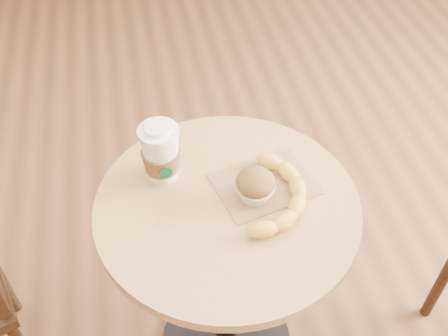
# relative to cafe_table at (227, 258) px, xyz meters

# --- Properties ---
(cafe_table) EXTENTS (0.65, 0.65, 0.75)m
(cafe_table) POSITION_rel_cafe_table_xyz_m (0.00, 0.00, 0.00)
(cafe_table) COLOR black
(cafe_table) RESTS_ON ground
(kraft_bag) EXTENTS (0.28, 0.23, 0.00)m
(kraft_bag) POSITION_rel_cafe_table_xyz_m (0.10, 0.04, 0.24)
(kraft_bag) COLOR #936D47
(kraft_bag) RESTS_ON cafe_table
(coffee_cup) EXTENTS (0.10, 0.10, 0.17)m
(coffee_cup) POSITION_rel_cafe_table_xyz_m (-0.14, 0.12, 0.31)
(coffee_cup) COLOR white
(coffee_cup) RESTS_ON cafe_table
(muffin) EXTENTS (0.10, 0.10, 0.09)m
(muffin) POSITION_rel_cafe_table_xyz_m (0.07, 0.00, 0.28)
(muffin) COLOR silver
(muffin) RESTS_ON kraft_bag
(banana) EXTENTS (0.29, 0.34, 0.04)m
(banana) POSITION_rel_cafe_table_xyz_m (0.12, -0.01, 0.26)
(banana) COLOR yellow
(banana) RESTS_ON kraft_bag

